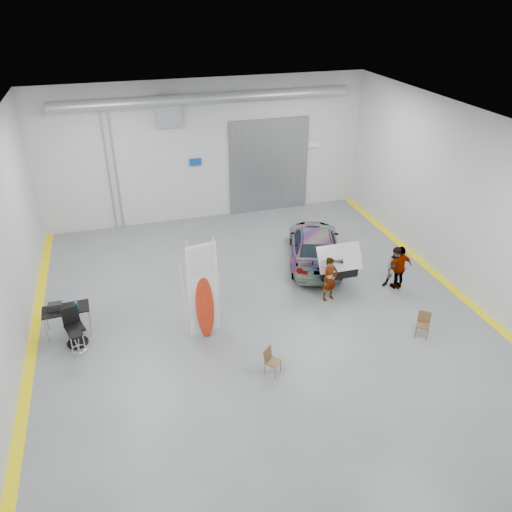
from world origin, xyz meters
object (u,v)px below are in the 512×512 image
object	(u,v)px
folding_chair_near	(273,366)
surfboard_display	(203,299)
work_table	(63,309)
sedan_car	(315,245)
person_c	(400,267)
person_b	(396,268)
person_a	(330,279)
office_chair	(75,328)
folding_chair_far	(422,329)
shop_stool	(78,345)

from	to	relation	value
folding_chair_near	surfboard_display	bearing A→B (deg)	81.80
surfboard_display	work_table	distance (m)	4.22
sedan_car	person_c	world-z (taller)	person_c
work_table	person_b	bearing A→B (deg)	-3.16
surfboard_display	person_c	bearing A→B (deg)	-3.40
person_c	sedan_car	bearing A→B (deg)	-56.63
sedan_car	person_a	world-z (taller)	person_a
surfboard_display	work_table	size ratio (longest dim) A/B	2.38
sedan_car	person_c	size ratio (longest dim) A/B	2.86
surfboard_display	work_table	world-z (taller)	surfboard_display
person_b	office_chair	size ratio (longest dim) A/B	1.36
person_a	office_chair	distance (m)	8.04
sedan_car	folding_chair_far	size ratio (longest dim) A/B	5.86
sedan_car	person_c	bearing A→B (deg)	147.72
folding_chair_far	shop_stool	xyz separation A→B (m)	(-9.83, 1.94, 0.15)
person_b	folding_chair_near	world-z (taller)	person_b
work_table	shop_stool	bearing A→B (deg)	-73.30
person_a	work_table	size ratio (longest dim) A/B	1.13
work_table	office_chair	size ratio (longest dim) A/B	1.20
person_b	folding_chair_far	xyz separation A→B (m)	(-0.57, -2.62, -0.54)
sedan_car	work_table	xyz separation A→B (m)	(-8.86, -1.98, 0.18)
person_a	folding_chair_near	world-z (taller)	person_a
office_chair	folding_chair_near	bearing A→B (deg)	-47.49
person_c	shop_stool	size ratio (longest dim) A/B	2.02
sedan_car	office_chair	xyz separation A→B (m)	(-8.56, -2.60, -0.16)
folding_chair_far	work_table	world-z (taller)	work_table
office_chair	person_b	bearing A→B (deg)	-18.11
person_a	office_chair	world-z (taller)	person_a
sedan_car	person_c	xyz separation A→B (m)	(2.06, -2.58, 0.14)
person_a	surfboard_display	xyz separation A→B (m)	(-4.36, -0.75, 0.55)
person_a	surfboard_display	size ratio (longest dim) A/B	0.48
person_c	shop_stool	world-z (taller)	person_c
folding_chair_near	person_a	bearing A→B (deg)	2.42
folding_chair_far	work_table	size ratio (longest dim) A/B	0.57
surfboard_display	shop_stool	bearing A→B (deg)	169.28
person_a	person_b	distance (m)	2.45
person_c	office_chair	xyz separation A→B (m)	(-10.62, -0.02, -0.29)
person_b	folding_chair_far	size ratio (longest dim) A/B	2.01
person_c	folding_chair_far	distance (m)	2.77
sedan_car	surfboard_display	bearing A→B (deg)	53.34
folding_chair_near	folding_chair_far	size ratio (longest dim) A/B	1.00
surfboard_display	folding_chair_far	bearing A→B (deg)	-26.22
shop_stool	work_table	xyz separation A→B (m)	(-0.38, 1.28, 0.45)
folding_chair_near	folding_chair_far	world-z (taller)	folding_chair_far
sedan_car	shop_stool	size ratio (longest dim) A/B	5.79
folding_chair_far	person_b	bearing A→B (deg)	114.76
person_b	work_table	world-z (taller)	person_b
sedan_car	person_b	world-z (taller)	person_b
folding_chair_far	office_chair	size ratio (longest dim) A/B	0.68
shop_stool	work_table	distance (m)	1.41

